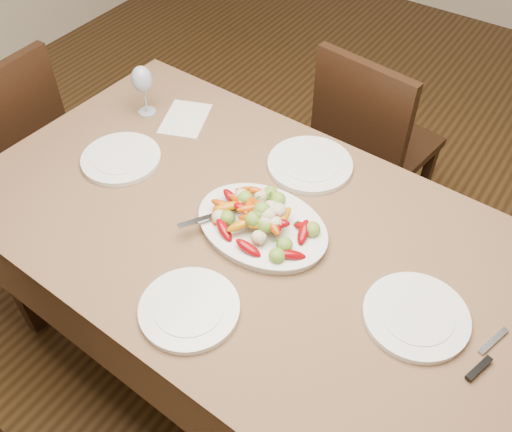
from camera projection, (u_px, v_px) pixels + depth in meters
The scene contains 14 objects.
floor at pixel (273, 315), 2.41m from camera, with size 6.00×6.00×0.00m, color #372410.
dining_table at pixel (256, 303), 1.99m from camera, with size 1.84×1.04×0.76m, color brown.
chair_far at pixel (378, 143), 2.44m from camera, with size 0.42×0.42×0.95m, color black, non-canonical shape.
chair_left at pixel (2, 153), 2.40m from camera, with size 0.42×0.42×0.95m, color black, non-canonical shape.
serving_platter at pixel (262, 227), 1.71m from camera, with size 0.41×0.30×0.02m, color white.
roasted_vegetables at pixel (262, 214), 1.67m from camera, with size 0.33×0.23×0.09m, color #7D0408, non-canonical shape.
serving_spoon at pixel (237, 217), 1.69m from camera, with size 0.28×0.06×0.03m, color #9EA0A8, non-canonical shape.
plate_left at pixel (121, 159), 1.93m from camera, with size 0.27×0.27×0.02m, color white.
plate_right at pixel (416, 316), 1.49m from camera, with size 0.28×0.28×0.02m, color white.
plate_far at pixel (310, 165), 1.91m from camera, with size 0.29×0.29×0.02m, color white.
plate_near at pixel (189, 309), 1.51m from camera, with size 0.27×0.27×0.02m, color white.
wine_glass at pixel (144, 89), 2.05m from camera, with size 0.08×0.08×0.20m, color #8C99A5, non-canonical shape.
menu_card at pixel (185, 119), 2.10m from camera, with size 0.15×0.21×0.00m, color silver.
table_knife at pixel (485, 356), 1.42m from camera, with size 0.02×0.20×0.01m, color #9EA0A8, non-canonical shape.
Camera 1 is at (0.70, -1.16, 2.03)m, focal length 40.00 mm.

